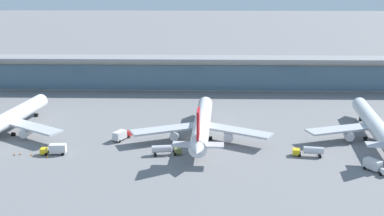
{
  "coord_description": "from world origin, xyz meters",
  "views": [
    {
      "loc": [
        3.99,
        -143.1,
        49.63
      ],
      "look_at": [
        0.0,
        10.66,
        7.04
      ],
      "focal_mm": 44.26,
      "sensor_mm": 36.0,
      "label": 1
    }
  ],
  "objects": [
    {
      "name": "terminal_building",
      "position": [
        0.0,
        67.92,
        7.87
      ],
      "size": [
        245.63,
        12.8,
        15.2
      ],
      "color": "beige",
      "rests_on": "ground"
    },
    {
      "name": "safety_cone_bravo",
      "position": [
        -40.52,
        -18.19,
        0.32
      ],
      "size": [
        0.62,
        0.62,
        0.7
      ],
      "color": "orange",
      "rests_on": "ground"
    },
    {
      "name": "service_truck_mid_apron_red",
      "position": [
        -22.0,
        -2.34,
        1.69
      ],
      "size": [
        5.4,
        7.54,
        3.1
      ],
      "color": "#B21E1E",
      "rests_on": "ground"
    },
    {
      "name": "airliner_centre_stand",
      "position": [
        3.46,
        -0.3,
        4.82
      ],
      "size": [
        44.19,
        57.48,
        15.31
      ],
      "color": "white",
      "rests_on": "ground"
    },
    {
      "name": "safety_cone_alpha",
      "position": [
        -50.72,
        -16.42,
        0.32
      ],
      "size": [
        0.62,
        0.62,
        0.7
      ],
      "color": "orange",
      "rests_on": "ground"
    },
    {
      "name": "service_truck_under_wing_yellow",
      "position": [
        34.38,
        -15.08,
        1.71
      ],
      "size": [
        8.83,
        3.55,
        2.95
      ],
      "color": "yellow",
      "rests_on": "ground"
    },
    {
      "name": "airliner_right_stand",
      "position": [
        57.91,
        0.21,
        4.82
      ],
      "size": [
        43.93,
        57.49,
        15.31
      ],
      "color": "white",
      "rests_on": "ground"
    },
    {
      "name": "ground_plane",
      "position": [
        0.0,
        0.0,
        0.0
      ],
      "size": [
        1200.0,
        1200.0,
        0.0
      ],
      "primitive_type": "plane",
      "color": "slate"
    },
    {
      "name": "service_truck_at_far_stand_yellow",
      "position": [
        -38.99,
        -15.48,
        1.69
      ],
      "size": [
        7.45,
        2.84,
        3.1
      ],
      "color": "yellow",
      "rests_on": "ground"
    },
    {
      "name": "service_truck_near_nose_olive",
      "position": [
        -7.08,
        -14.99,
        1.71
      ],
      "size": [
        8.84,
        3.62,
        2.95
      ],
      "color": "olive",
      "rests_on": "ground"
    },
    {
      "name": "airliner_left_stand",
      "position": [
        -60.28,
        2.34,
        4.82
      ],
      "size": [
        43.91,
        57.48,
        15.31
      ],
      "color": "white",
      "rests_on": "ground"
    },
    {
      "name": "safety_cone_delta",
      "position": [
        -45.66,
        -16.65,
        0.32
      ],
      "size": [
        0.62,
        0.62,
        0.7
      ],
      "color": "orange",
      "rests_on": "ground"
    },
    {
      "name": "service_truck_by_tail_white",
      "position": [
        49.36,
        -25.78,
        1.69
      ],
      "size": [
        6.11,
        7.28,
        3.1
      ],
      "color": "silver",
      "rests_on": "ground"
    },
    {
      "name": "safety_cone_charlie",
      "position": [
        -49.28,
        -15.98,
        0.32
      ],
      "size": [
        0.62,
        0.62,
        0.7
      ],
      "color": "orange",
      "rests_on": "ground"
    }
  ]
}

